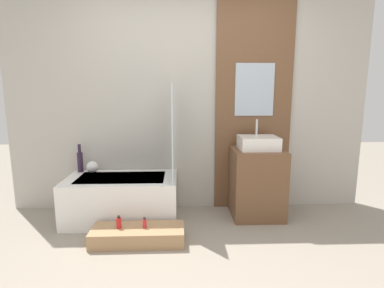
{
  "coord_description": "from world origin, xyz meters",
  "views": [
    {
      "loc": [
        -0.09,
        -1.96,
        1.41
      ],
      "look_at": [
        0.01,
        0.72,
        0.93
      ],
      "focal_mm": 28.0,
      "sensor_mm": 36.0,
      "label": 1
    }
  ],
  "objects": [
    {
      "name": "wall_wood_accent",
      "position": [
        0.76,
        1.53,
        1.31
      ],
      "size": [
        0.89,
        0.04,
        2.6
      ],
      "color": "brown",
      "rests_on": "ground_plane"
    },
    {
      "name": "ground_plane",
      "position": [
        0.0,
        0.0,
        0.0
      ],
      "size": [
        12.0,
        12.0,
        0.0
      ],
      "primitive_type": "plane",
      "color": "gray"
    },
    {
      "name": "wall_tiled_back",
      "position": [
        0.0,
        1.58,
        1.3
      ],
      "size": [
        4.2,
        0.06,
        2.6
      ],
      "primitive_type": "cube",
      "color": "#B7B2A8",
      "rests_on": "ground_plane"
    },
    {
      "name": "bottle_soap_primary",
      "position": [
        -0.68,
        0.67,
        0.2
      ],
      "size": [
        0.05,
        0.05,
        0.12
      ],
      "color": "red",
      "rests_on": "wooden_step_bench"
    },
    {
      "name": "vase_round_light",
      "position": [
        -1.11,
        1.41,
        0.55
      ],
      "size": [
        0.13,
        0.13,
        0.13
      ],
      "primitive_type": "sphere",
      "color": "white",
      "rests_on": "bathtub"
    },
    {
      "name": "vase_tall_dark",
      "position": [
        -1.26,
        1.45,
        0.61
      ],
      "size": [
        0.06,
        0.06,
        0.32
      ],
      "color": "#2D1E33",
      "rests_on": "bathtub"
    },
    {
      "name": "sink",
      "position": [
        0.76,
        1.25,
        0.84
      ],
      "size": [
        0.42,
        0.34,
        0.32
      ],
      "color": "white",
      "rests_on": "vanity_cabinet"
    },
    {
      "name": "bathtub",
      "position": [
        -0.74,
        1.2,
        0.24
      ],
      "size": [
        1.19,
        0.66,
        0.48
      ],
      "color": "white",
      "rests_on": "ground_plane"
    },
    {
      "name": "vanity_cabinet",
      "position": [
        0.76,
        1.25,
        0.39
      ],
      "size": [
        0.56,
        0.52,
        0.77
      ],
      "primitive_type": "cube",
      "color": "brown",
      "rests_on": "ground_plane"
    },
    {
      "name": "glass_shower_screen",
      "position": [
        -0.18,
        1.17,
        0.98
      ],
      "size": [
        0.01,
        0.55,
        1.0
      ],
      "primitive_type": "cube",
      "color": "silver",
      "rests_on": "bathtub"
    },
    {
      "name": "wooden_step_bench",
      "position": [
        -0.5,
        0.67,
        0.07
      ],
      "size": [
        0.87,
        0.33,
        0.14
      ],
      "primitive_type": "cube",
      "color": "#A87F56",
      "rests_on": "ground_plane"
    },
    {
      "name": "bottle_soap_secondary",
      "position": [
        -0.44,
        0.67,
        0.19
      ],
      "size": [
        0.04,
        0.04,
        0.1
      ],
      "color": "red",
      "rests_on": "wooden_step_bench"
    }
  ]
}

